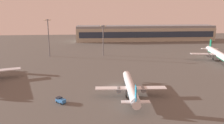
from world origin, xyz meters
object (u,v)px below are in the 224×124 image
at_px(airplane_terminal_side, 131,87).
at_px(maintenance_van, 61,100).
at_px(apron_light_east, 103,38).
at_px(apron_light_west, 49,36).
at_px(airplane_far_stand, 218,54).

distance_m(airplane_terminal_side, maintenance_van, 28.66).
height_order(airplane_terminal_side, apron_light_east, apron_light_east).
bearing_deg(apron_light_west, airplane_far_stand, -11.40).
height_order(apron_light_west, apron_light_east, apron_light_west).
distance_m(airplane_far_stand, maintenance_van, 117.12).
xyz_separation_m(airplane_far_stand, apron_light_east, (-77.70, 23.65, 8.73)).
bearing_deg(airplane_far_stand, apron_light_east, -5.71).
distance_m(airplane_terminal_side, apron_light_west, 95.80).
distance_m(maintenance_van, apron_light_west, 90.89).
height_order(airplane_terminal_side, apron_light_west, apron_light_west).
bearing_deg(airplane_terminal_side, maintenance_van, -166.37).
relative_size(airplane_far_stand, maintenance_van, 10.79).
relative_size(airplane_terminal_side, apron_light_west, 1.37).
distance_m(apron_light_west, apron_light_east, 40.12).
bearing_deg(airplane_far_stand, maintenance_van, 44.25).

